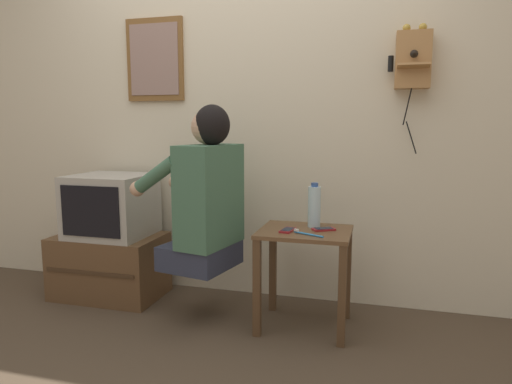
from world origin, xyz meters
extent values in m
plane|color=#4C3D2D|center=(0.00, 0.00, 0.00)|extent=(14.00, 14.00, 0.00)
cube|color=beige|center=(0.00, 1.07, 1.27)|extent=(6.80, 0.05, 2.55)
cube|color=brown|center=(0.51, 0.61, 0.55)|extent=(0.50, 0.42, 0.02)
cube|color=#523822|center=(0.28, 0.43, 0.27)|extent=(0.04, 0.04, 0.54)
cube|color=#523822|center=(0.73, 0.43, 0.27)|extent=(0.04, 0.04, 0.54)
cube|color=#523822|center=(0.28, 0.80, 0.27)|extent=(0.04, 0.04, 0.54)
cube|color=#523822|center=(0.73, 0.80, 0.27)|extent=(0.04, 0.04, 0.54)
cube|color=#2D3347|center=(-0.10, 0.56, 0.39)|extent=(0.43, 0.46, 0.14)
cube|color=#426B51|center=(-0.03, 0.55, 0.75)|extent=(0.30, 0.45, 0.57)
sphere|color=tan|center=(-0.03, 0.55, 1.13)|extent=(0.19, 0.19, 0.19)
ellipsoid|color=black|center=(-0.01, 0.54, 1.14)|extent=(0.23, 0.24, 0.22)
cylinder|color=#426B51|center=(-0.30, 0.43, 0.86)|extent=(0.31, 0.14, 0.23)
cylinder|color=#426B51|center=(-0.23, 0.77, 0.86)|extent=(0.31, 0.14, 0.23)
sphere|color=tan|center=(-0.43, 0.45, 0.78)|extent=(0.09, 0.09, 0.09)
sphere|color=tan|center=(-0.36, 0.80, 0.78)|extent=(0.09, 0.09, 0.09)
cube|color=brown|center=(-0.83, 0.74, 0.21)|extent=(0.70, 0.44, 0.41)
cube|color=#432E1C|center=(-0.83, 0.52, 0.23)|extent=(0.63, 0.01, 0.02)
cube|color=#ADA89E|center=(-0.81, 0.76, 0.62)|extent=(0.49, 0.46, 0.41)
cube|color=black|center=(-0.81, 0.52, 0.62)|extent=(0.40, 0.01, 0.32)
cube|color=#AD7A47|center=(1.05, 0.99, 1.51)|extent=(0.19, 0.11, 0.32)
cube|color=#AD7A47|center=(1.05, 0.90, 1.47)|extent=(0.17, 0.07, 0.03)
sphere|color=#B79338|center=(1.01, 0.98, 1.69)|extent=(0.04, 0.04, 0.04)
sphere|color=#B79338|center=(1.10, 0.98, 1.69)|extent=(0.04, 0.04, 0.04)
cone|color=black|center=(1.05, 0.88, 1.53)|extent=(0.04, 0.05, 0.04)
cylinder|color=black|center=(0.93, 0.99, 1.49)|extent=(0.03, 0.03, 0.09)
cylinder|color=black|center=(1.03, 0.97, 1.25)|extent=(0.04, 0.04, 0.22)
cylinder|color=black|center=(1.06, 0.98, 1.07)|extent=(0.07, 0.06, 0.19)
cube|color=brown|center=(-0.60, 1.03, 1.58)|extent=(0.41, 0.02, 0.54)
cube|color=gray|center=(-0.60, 1.02, 1.58)|extent=(0.35, 0.01, 0.47)
cube|color=maroon|center=(0.42, 0.56, 0.57)|extent=(0.08, 0.13, 0.01)
cube|color=black|center=(0.42, 0.56, 0.58)|extent=(0.06, 0.10, 0.00)
cube|color=maroon|center=(0.61, 0.63, 0.57)|extent=(0.14, 0.11, 0.01)
cube|color=black|center=(0.61, 0.63, 0.58)|extent=(0.11, 0.09, 0.00)
cylinder|color=silver|center=(0.54, 0.71, 0.68)|extent=(0.07, 0.07, 0.23)
cylinder|color=#2D4C8C|center=(0.54, 0.71, 0.81)|extent=(0.04, 0.04, 0.02)
cylinder|color=#338CD8|center=(0.54, 0.50, 0.57)|extent=(0.17, 0.09, 0.01)
cube|color=white|center=(0.47, 0.53, 0.58)|extent=(0.03, 0.02, 0.01)
camera|label=1|loc=(0.90, -1.84, 1.14)|focal=32.00mm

